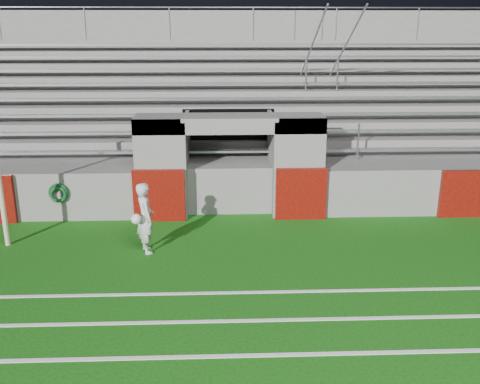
{
  "coord_description": "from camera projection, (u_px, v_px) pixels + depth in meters",
  "views": [
    {
      "loc": [
        -0.25,
        -9.95,
        4.77
      ],
      "look_at": [
        0.2,
        1.8,
        1.1
      ],
      "focal_mm": 40.0,
      "sensor_mm": 36.0,
      "label": 1
    }
  ],
  "objects": [
    {
      "name": "hose_coil",
      "position": [
        58.0,
        194.0,
        13.34
      ],
      "size": [
        0.5,
        0.14,
        0.5
      ],
      "color": "#0B3818",
      "rests_on": "ground"
    },
    {
      "name": "goalkeeper_with_ball",
      "position": [
        145.0,
        218.0,
        11.56
      ],
      "size": [
        0.56,
        0.7,
        1.57
      ],
      "color": "silver",
      "rests_on": "ground"
    },
    {
      "name": "stadium_structure",
      "position": [
        227.0,
        127.0,
        18.08
      ],
      "size": [
        26.0,
        8.48,
        5.42
      ],
      "color": "slate",
      "rests_on": "ground"
    },
    {
      "name": "ground",
      "position": [
        234.0,
        270.0,
        10.93
      ],
      "size": [
        90.0,
        90.0,
        0.0
      ],
      "primitive_type": "plane",
      "color": "#114D0C",
      "rests_on": "ground"
    }
  ]
}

